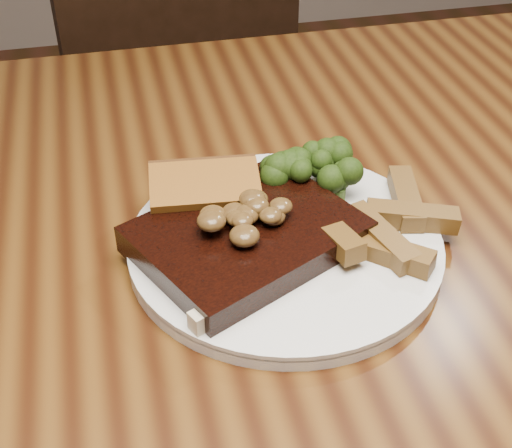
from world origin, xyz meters
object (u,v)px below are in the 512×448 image
Objects in this scene: plate at (285,246)px; potato_wedges at (371,225)px; steak at (247,237)px; garlic_bread at (206,206)px; dining_table at (255,308)px; chair_far at (172,133)px.

potato_wedges is at bearing -6.76° from plate.
steak is at bearing -176.60° from plate.
potato_wedges reaches higher than garlic_bread.
steak is at bearing -115.27° from dining_table.
steak is 0.06m from garlic_bread.
plate is at bearing 173.24° from potato_wedges.
potato_wedges is (0.08, -0.01, 0.02)m from plate.
dining_table is 0.12m from steak.
dining_table is 5.62× the size of plate.
steak reaches higher than potato_wedges.
plate is 2.62× the size of potato_wedges.
garlic_bread is 0.15m from potato_wedges.
chair_far reaches higher than potato_wedges.
steak is at bearing 76.76° from chair_far.
garlic_bread is at bearing 144.86° from dining_table.
plate is 1.55× the size of steak.
chair_far is 0.80m from potato_wedges.
dining_table is 8.69× the size of steak.
potato_wedges is (0.11, -0.73, 0.31)m from chair_far.
chair_far is at bearing 98.30° from potato_wedges.
garlic_bread is at bearing 89.24° from steak.
garlic_bread is at bearing 138.95° from plate.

